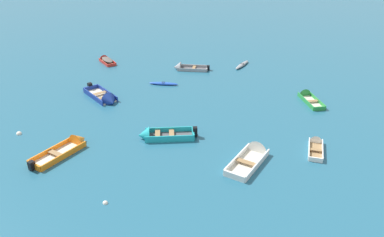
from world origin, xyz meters
TOP-DOWN VIEW (x-y plane):
  - rowboat_red_far_right at (-12.20, 34.01)m, footprint 2.79×2.90m
  - rowboat_white_near_left at (5.13, 17.11)m, footprint 2.96×4.63m
  - rowboat_grey_near_right at (-3.04, 33.19)m, footprint 3.89×1.55m
  - rowboat_deep_blue_center at (-8.19, 23.86)m, footprint 4.26×3.99m
  - rowboat_turquoise_cluster_inner at (-2.03, 18.28)m, footprint 4.38×2.29m
  - rowboat_white_back_row_center at (9.34, 19.17)m, footprint 1.22×3.16m
  - rowboat_green_foreground_center at (9.38, 27.68)m, footprint 2.29×3.89m
  - kayak_blue_back_row_right at (-4.07, 28.47)m, footprint 2.89×0.58m
  - rowboat_orange_cluster_outer at (-7.62, 15.78)m, footprint 2.91×4.61m
  - kayak_grey_outer_right at (3.10, 35.35)m, footprint 1.55×3.15m
  - mooring_buoy_near_foreground at (-3.00, 10.59)m, footprint 0.30×0.30m
  - mooring_buoy_midfield at (-12.37, 17.00)m, footprint 0.41×0.41m

SIDE VIEW (x-z plane):
  - mooring_buoy_near_foreground at x=-3.00m, z-range -0.15..0.15m
  - mooring_buoy_midfield at x=-12.37m, z-range -0.21..0.21m
  - kayak_blue_back_row_right at x=-4.07m, z-range -0.01..0.27m
  - kayak_grey_outer_right at x=3.10m, z-range -0.01..0.30m
  - rowboat_white_back_row_center at x=9.34m, z-range -0.28..0.58m
  - rowboat_grey_near_right at x=-3.04m, z-range -0.45..0.77m
  - rowboat_green_foreground_center at x=9.38m, z-range -0.36..0.69m
  - rowboat_orange_cluster_outer at x=-7.62m, z-range -0.44..0.82m
  - rowboat_white_near_left at x=5.13m, z-range -0.50..0.90m
  - rowboat_deep_blue_center at x=-8.19m, z-range -0.48..0.90m
  - rowboat_turquoise_cluster_inner at x=-2.03m, z-range -0.40..0.86m
  - rowboat_red_far_right at x=-12.20m, z-range -0.24..0.72m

